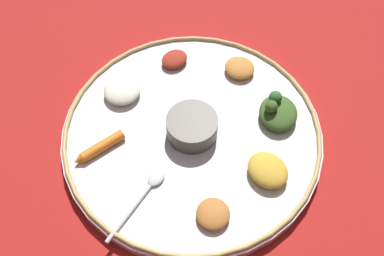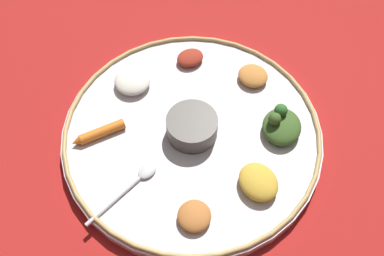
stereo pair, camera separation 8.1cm
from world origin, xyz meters
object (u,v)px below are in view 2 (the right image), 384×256
center_bowl (192,126)px  spoon (133,184)px  greens_pile (281,125)px  carrot_near_spoon (99,133)px

center_bowl → spoon: size_ratio=0.60×
spoon → greens_pile: (-0.05, -0.26, 0.01)m
spoon → center_bowl: bearing=-77.1°
center_bowl → spoon: (-0.03, 0.13, -0.02)m
spoon → greens_pile: 0.27m
center_bowl → carrot_near_spoon: size_ratio=0.92×
spoon → greens_pile: bearing=-100.5°
center_bowl → spoon: 0.14m
center_bowl → spoon: center_bowl is taller
center_bowl → carrot_near_spoon: center_bowl is taller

